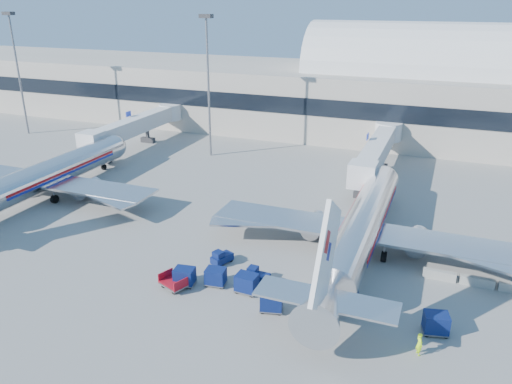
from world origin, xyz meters
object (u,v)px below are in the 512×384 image
at_px(tug_right, 344,291).
at_px(ramp_worker, 419,344).
at_px(jetbridge_near, 378,148).
at_px(cart_solo_far, 436,323).
at_px(mast_far_west, 16,56).
at_px(airliner_main, 362,227).
at_px(cart_open_red, 174,284).
at_px(tug_left, 221,257).
at_px(cart_solo_near, 272,301).
at_px(tug_lead, 257,275).
at_px(cart_train_b, 216,276).
at_px(barrier_near, 439,275).
at_px(cart_train_c, 185,276).
at_px(barrier_mid, 477,282).
at_px(airliner_mid, 42,177).
at_px(jetbridge_mid, 140,124).
at_px(mast_west, 208,66).
at_px(cart_train_a, 247,283).

distance_m(tug_right, ramp_worker, 8.78).
bearing_deg(jetbridge_near, cart_solo_far, -74.40).
bearing_deg(ramp_worker, mast_far_west, 33.20).
bearing_deg(airliner_main, cart_open_red, -137.96).
height_order(tug_left, cart_solo_near, cart_solo_near).
distance_m(tug_lead, cart_open_red, 7.69).
distance_m(cart_train_b, cart_solo_near, 6.50).
xyz_separation_m(barrier_near, cart_train_c, (-21.94, -9.75, 0.46)).
xyz_separation_m(barrier_mid, cart_solo_near, (-16.36, -10.66, 0.46)).
relative_size(airliner_mid, barrier_mid, 12.42).
height_order(jetbridge_mid, tug_lead, jetbridge_mid).
distance_m(airliner_main, cart_train_c, 18.67).
height_order(tug_right, ramp_worker, ramp_worker).
bearing_deg(barrier_mid, barrier_near, 180.00).
xyz_separation_m(mast_west, cart_open_red, (15.42, -38.64, -14.32)).
relative_size(jetbridge_near, cart_solo_near, 12.33).
xyz_separation_m(cart_train_b, cart_open_red, (-3.32, -1.93, -0.42)).
xyz_separation_m(airliner_mid, cart_solo_far, (50.08, -11.26, -1.99)).
bearing_deg(cart_train_a, jetbridge_mid, 136.73).
distance_m(airliner_mid, mast_west, 30.57).
relative_size(mast_far_west, ramp_worker, 12.17).
bearing_deg(cart_train_b, barrier_mid, 14.12).
bearing_deg(tug_right, tug_lead, -165.69).
bearing_deg(airliner_main, cart_train_c, -138.67).
distance_m(airliner_main, airliner_mid, 42.00).
height_order(cart_train_a, cart_train_c, cart_train_a).
relative_size(jetbridge_mid, barrier_mid, 9.17).
height_order(mast_west, cart_open_red, mast_west).
bearing_deg(cart_open_red, cart_train_a, 38.08).
bearing_deg(airliner_mid, cart_open_red, -25.61).
height_order(tug_right, cart_train_b, cart_train_b).
distance_m(mast_west, tug_left, 39.83).
xyz_separation_m(barrier_near, tug_lead, (-15.92, -6.80, 0.22)).
height_order(airliner_mid, barrier_near, airliner_mid).
bearing_deg(cart_open_red, cart_train_c, 76.02).
distance_m(jetbridge_near, jetbridge_mid, 42.00).
bearing_deg(cart_solo_near, barrier_near, 25.51).
height_order(barrier_near, cart_open_red, barrier_near).
xyz_separation_m(barrier_mid, tug_right, (-11.08, -6.41, 0.20)).
distance_m(tug_lead, cart_train_a, 2.00).
xyz_separation_m(airliner_main, jetbridge_near, (-2.40, 26.30, 1.00)).
height_order(airliner_mid, mast_far_west, mast_far_west).
distance_m(tug_left, cart_solo_near, 9.44).
distance_m(jetbridge_near, cart_train_b, 38.67).
distance_m(mast_far_west, cart_solo_far, 87.40).
height_order(tug_left, cart_open_red, tug_left).
bearing_deg(cart_train_b, mast_far_west, 141.01).
distance_m(airliner_mid, barrier_mid, 53.42).
bearing_deg(mast_west, ramp_worker, -47.10).
relative_size(cart_train_a, cart_train_c, 0.98).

